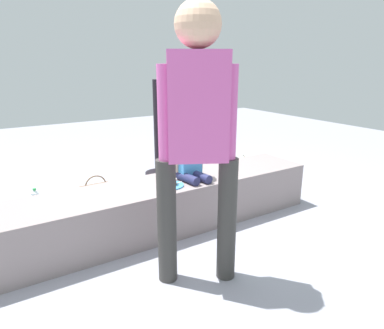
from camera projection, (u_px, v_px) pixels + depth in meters
The scene contains 11 objects.
ground_plane at pixel (162, 228), 3.03m from camera, with size 12.00×12.00×0.00m, color #9292A0.
concrete_ledge at pixel (162, 206), 2.97m from camera, with size 2.88×0.55×0.41m, color gray.
child_seated at pixel (189, 155), 2.98m from camera, with size 0.28×0.32×0.48m.
adult_standing at pixel (198, 125), 2.05m from camera, with size 0.47×0.35×1.73m.
cake_plate at pixel (170, 184), 2.84m from camera, with size 0.22×0.22×0.07m.
gift_bag at pixel (237, 172), 4.04m from camera, with size 0.26×0.08×0.36m.
railing_post at pixel (159, 140), 4.32m from camera, with size 0.36×0.36×1.20m.
water_bottle_near_gift at pixel (36, 198), 3.46m from camera, with size 0.07×0.07×0.19m.
party_cup_red at pixel (150, 186), 3.93m from camera, with size 0.09×0.09×0.10m, color red.
handbag_black_leather at pixel (172, 193), 3.52m from camera, with size 0.31×0.11×0.34m.
handbag_brown_canvas at pixel (97, 195), 3.50m from camera, with size 0.29×0.14×0.31m.
Camera 1 is at (-1.24, -2.47, 1.40)m, focal length 32.42 mm.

